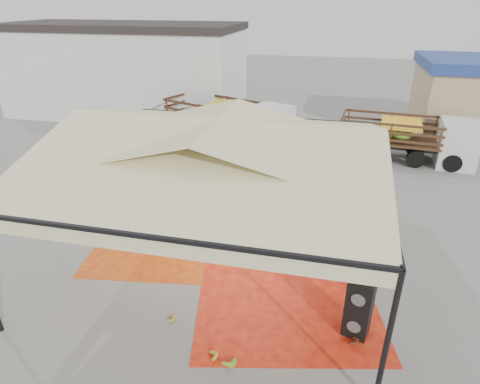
% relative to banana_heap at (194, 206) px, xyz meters
% --- Properties ---
extents(ground, '(90.00, 90.00, 0.00)m').
position_rel_banana_heap_xyz_m(ground, '(1.39, -1.66, -0.53)').
color(ground, slate).
rests_on(ground, ground).
extents(canopy_tent, '(8.10, 8.10, 4.00)m').
position_rel_banana_heap_xyz_m(canopy_tent, '(1.39, -1.66, 2.77)').
color(canopy_tent, black).
rests_on(canopy_tent, ground).
extents(building_white, '(14.30, 6.30, 5.40)m').
position_rel_banana_heap_xyz_m(building_white, '(-8.61, 12.34, 2.18)').
color(building_white, silver).
rests_on(building_white, ground).
extents(tarp_left, '(4.87, 4.69, 0.01)m').
position_rel_banana_heap_xyz_m(tarp_left, '(-0.33, -1.33, -0.52)').
color(tarp_left, orange).
rests_on(tarp_left, ground).
extents(tarp_right, '(5.16, 5.32, 0.01)m').
position_rel_banana_heap_xyz_m(tarp_right, '(3.43, -3.01, -0.52)').
color(tarp_right, '#EB3F16').
rests_on(tarp_right, ground).
extents(banana_heap, '(5.67, 4.99, 1.06)m').
position_rel_banana_heap_xyz_m(banana_heap, '(0.00, 0.00, 0.00)').
color(banana_heap, '#4C821B').
rests_on(banana_heap, ground).
extents(hand_yellow_a, '(0.44, 0.39, 0.17)m').
position_rel_banana_heap_xyz_m(hand_yellow_a, '(0.94, -4.53, -0.44)').
color(hand_yellow_a, gold).
rests_on(hand_yellow_a, ground).
extents(hand_yellow_b, '(0.55, 0.52, 0.19)m').
position_rel_banana_heap_xyz_m(hand_yellow_b, '(2.17, -5.36, -0.43)').
color(hand_yellow_b, gold).
rests_on(hand_yellow_b, ground).
extents(hand_red_a, '(0.50, 0.43, 0.21)m').
position_rel_banana_heap_xyz_m(hand_red_a, '(4.98, -4.26, -0.43)').
color(hand_red_a, '#5B2614').
rests_on(hand_red_a, ground).
extents(hand_red_b, '(0.44, 0.37, 0.18)m').
position_rel_banana_heap_xyz_m(hand_red_b, '(5.09, -3.22, -0.44)').
color(hand_red_b, '#5A2E14').
rests_on(hand_red_b, ground).
extents(hand_green, '(0.59, 0.58, 0.21)m').
position_rel_banana_heap_xyz_m(hand_green, '(2.56, -5.36, -0.43)').
color(hand_green, '#53841B').
rests_on(hand_green, ground).
extents(hanging_bunches, '(1.74, 0.24, 0.20)m').
position_rel_banana_heap_xyz_m(hanging_bunches, '(1.39, -1.98, 2.09)').
color(hanging_bunches, '#4D7E1A').
rests_on(hanging_bunches, ground).
extents(speaker_stack, '(0.64, 0.60, 1.47)m').
position_rel_banana_heap_xyz_m(speaker_stack, '(5.09, -3.95, 0.20)').
color(speaker_stack, black).
rests_on(speaker_stack, ground).
extents(banana_leaves, '(0.96, 1.36, 3.70)m').
position_rel_banana_heap_xyz_m(banana_leaves, '(-0.18, -1.39, -0.53)').
color(banana_leaves, '#22761F').
rests_on(banana_leaves, ground).
extents(vendor, '(0.63, 0.48, 1.58)m').
position_rel_banana_heap_xyz_m(vendor, '(1.37, 3.80, 0.26)').
color(vendor, gray).
rests_on(vendor, ground).
extents(truck_left, '(6.78, 4.44, 2.21)m').
position_rel_banana_heap_xyz_m(truck_left, '(-0.65, 7.63, 0.83)').
color(truck_left, '#4A2C18').
rests_on(truck_left, ground).
extents(truck_right, '(5.87, 2.51, 1.96)m').
position_rel_banana_heap_xyz_m(truck_right, '(7.71, 7.51, 0.68)').
color(truck_right, '#4E2D1A').
rests_on(truck_right, ground).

